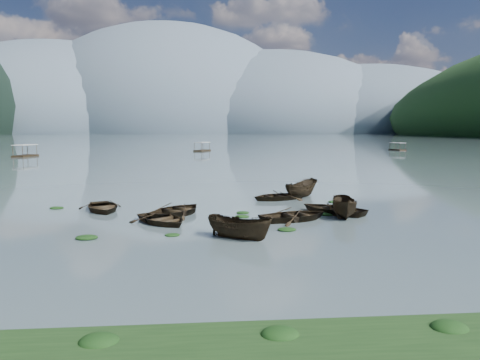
{
  "coord_description": "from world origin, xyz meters",
  "views": [
    {
      "loc": [
        -3.24,
        -24.49,
        5.93
      ],
      "look_at": [
        0.0,
        12.0,
        2.0
      ],
      "focal_mm": 35.0,
      "sensor_mm": 36.0,
      "label": 1
    }
  ],
  "objects": [
    {
      "name": "rowboat_0",
      "position": [
        -5.59,
        5.16,
        0.0
      ],
      "size": [
        5.2,
        5.51,
        0.93
      ],
      "primitive_type": "imported",
      "rotation": [
        0.0,
        0.0,
        0.61
      ],
      "color": "black",
      "rests_on": "ground"
    },
    {
      "name": "rowboat_1",
      "position": [
        -4.77,
        8.21,
        0.0
      ],
      "size": [
        5.62,
        6.0,
        1.01
      ],
      "primitive_type": "imported",
      "rotation": [
        0.0,
        0.0,
        2.55
      ],
      "color": "black",
      "rests_on": "ground"
    },
    {
      "name": "weed_clump_4",
      "position": [
        5.67,
        7.14,
        0.0
      ],
      "size": [
        1.24,
        0.98,
        0.26
      ],
      "primitive_type": "ellipsoid",
      "color": "black",
      "rests_on": "ground"
    },
    {
      "name": "rowboat_7",
      "position": [
        3.45,
        14.67,
        0.0
      ],
      "size": [
        5.43,
        4.7,
        0.94
      ],
      "primitive_type": "imported",
      "rotation": [
        0.0,
        0.0,
        5.09
      ],
      "color": "black",
      "rests_on": "ground"
    },
    {
      "name": "rowboat_2",
      "position": [
        -1.05,
        0.53,
        0.0
      ],
      "size": [
        4.14,
        3.57,
        1.55
      ],
      "primitive_type": "imported",
      "rotation": [
        0.0,
        0.0,
        0.95
      ],
      "color": "black",
      "rests_on": "ground"
    },
    {
      "name": "rowboat_5",
      "position": [
        6.71,
        6.36,
        0.0
      ],
      "size": [
        2.45,
        4.48,
        1.64
      ],
      "primitive_type": "imported",
      "rotation": [
        0.0,
        0.0,
        -0.21
      ],
      "color": "black",
      "rests_on": "ground"
    },
    {
      "name": "weed_clump_7",
      "position": [
        7.83,
        12.71,
        0.0
      ],
      "size": [
        0.96,
        0.77,
        0.21
      ],
      "primitive_type": "ellipsoid",
      "color": "black",
      "rests_on": "ground"
    },
    {
      "name": "pontoon_right",
      "position": [
        54.66,
        107.49,
        0.0
      ],
      "size": [
        3.37,
        5.92,
        2.13
      ],
      "primitive_type": null,
      "rotation": [
        0.0,
        0.0,
        0.2
      ],
      "color": "black",
      "rests_on": "ground"
    },
    {
      "name": "weed_clump_2",
      "position": [
        1.93,
        2.36,
        0.0
      ],
      "size": [
        1.12,
        0.89,
        0.24
      ],
      "primitive_type": "ellipsoid",
      "color": "black",
      "rests_on": "ground"
    },
    {
      "name": "haze_mtn_b",
      "position": [
        -60.0,
        900.0,
        0.0
      ],
      "size": [
        520.0,
        520.0,
        340.0
      ],
      "primitive_type": "ellipsoid",
      "color": "#475666",
      "rests_on": "ground"
    },
    {
      "name": "weed_clump_0",
      "position": [
        -9.39,
        1.24,
        0.0
      ],
      "size": [
        1.21,
        0.99,
        0.26
      ],
      "primitive_type": "ellipsoid",
      "color": "black",
      "rests_on": "ground"
    },
    {
      "name": "ground_plane",
      "position": [
        0.0,
        0.0,
        0.0
      ],
      "size": [
        2400.0,
        2400.0,
        0.0
      ],
      "primitive_type": "plane",
      "color": "#4D5E61"
    },
    {
      "name": "rowboat_8",
      "position": [
        5.77,
        15.77,
        0.0
      ],
      "size": [
        4.32,
        4.57,
        1.77
      ],
      "primitive_type": "imported",
      "rotation": [
        0.0,
        0.0,
        2.42
      ],
      "color": "black",
      "rests_on": "ground"
    },
    {
      "name": "weed_clump_3",
      "position": [
        -0.14,
        8.28,
        0.0
      ],
      "size": [
        0.93,
        0.79,
        0.21
      ],
      "primitive_type": "ellipsoid",
      "color": "black",
      "rests_on": "ground"
    },
    {
      "name": "weed_clump_6",
      "position": [
        -0.32,
        6.82,
        0.0
      ],
      "size": [
        1.0,
        0.83,
        0.21
      ],
      "primitive_type": "ellipsoid",
      "color": "black",
      "rests_on": "ground"
    },
    {
      "name": "rowboat_6",
      "position": [
        -10.33,
        10.27,
        0.0
      ],
      "size": [
        4.54,
        5.37,
        0.95
      ],
      "primitive_type": "imported",
      "rotation": [
        0.0,
        0.0,
        0.32
      ],
      "color": "black",
      "rests_on": "ground"
    },
    {
      "name": "haze_mtn_c",
      "position": [
        140.0,
        900.0,
        0.0
      ],
      "size": [
        520.0,
        520.0,
        260.0
      ],
      "primitive_type": "ellipsoid",
      "color": "#475666",
      "rests_on": "ground"
    },
    {
      "name": "weed_clump_5",
      "position": [
        -14.0,
        11.56,
        0.0
      ],
      "size": [
        1.04,
        0.84,
        0.22
      ],
      "primitive_type": "ellipsoid",
      "color": "black",
      "rests_on": "ground"
    },
    {
      "name": "rowboat_4",
      "position": [
        3.05,
        5.5,
        0.0
      ],
      "size": [
        5.62,
        4.8,
        0.99
      ],
      "primitive_type": "imported",
      "rotation": [
        0.0,
        0.0,
        1.91
      ],
      "color": "black",
      "rests_on": "ground"
    },
    {
      "name": "pontoon_left",
      "position": [
        -41.7,
        83.3,
        0.0
      ],
      "size": [
        3.96,
        7.08,
        2.56
      ],
      "primitive_type": null,
      "rotation": [
        0.0,
        0.0,
        -0.18
      ],
      "color": "black",
      "rests_on": "ground"
    },
    {
      "name": "rowboat_3",
      "position": [
        6.29,
        7.82,
        0.0
      ],
      "size": [
        5.94,
        6.02,
        1.02
      ],
      "primitive_type": "imported",
      "rotation": [
        0.0,
        0.0,
        3.89
      ],
      "color": "black",
      "rests_on": "ground"
    },
    {
      "name": "haze_mtn_a",
      "position": [
        -260.0,
        900.0,
        0.0
      ],
      "size": [
        520.0,
        520.0,
        280.0
      ],
      "primitive_type": "ellipsoid",
      "color": "#475666",
      "rests_on": "ground"
    },
    {
      "name": "weed_clump_1",
      "position": [
        -4.76,
        1.6,
        0.0
      ],
      "size": [
        0.87,
        0.69,
        0.19
      ],
      "primitive_type": "ellipsoid",
      "color": "black",
      "rests_on": "ground"
    },
    {
      "name": "pontoon_centre",
      "position": [
        -2.21,
        106.96,
        0.0
      ],
      "size": [
        5.04,
        6.77,
        2.4
      ],
      "primitive_type": null,
      "rotation": [
        0.0,
        0.0,
        -0.44
      ],
      "color": "black",
      "rests_on": "ground"
    },
    {
      "name": "haze_mtn_d",
      "position": [
        320.0,
        900.0,
        0.0
      ],
      "size": [
        520.0,
        520.0,
        220.0
      ],
      "primitive_type": "ellipsoid",
      "color": "#475666",
      "rests_on": "ground"
    }
  ]
}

